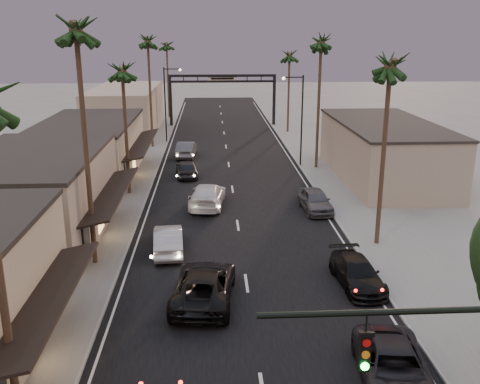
{
  "coord_description": "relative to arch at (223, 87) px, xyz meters",
  "views": [
    {
      "loc": [
        -1.79,
        -6.97,
        12.87
      ],
      "look_at": [
        0.14,
        27.77,
        2.5
      ],
      "focal_mm": 40.0,
      "sensor_mm": 36.0,
      "label": 1
    }
  ],
  "objects": [
    {
      "name": "ground",
      "position": [
        0.0,
        -30.0,
        -5.53
      ],
      "size": [
        200.0,
        200.0,
        0.0
      ],
      "primitive_type": "plane",
      "color": "slate",
      "rests_on": "ground"
    },
    {
      "name": "road",
      "position": [
        0.0,
        -25.0,
        -5.53
      ],
      "size": [
        14.0,
        120.0,
        0.02
      ],
      "primitive_type": "cube",
      "color": "black",
      "rests_on": "ground"
    },
    {
      "name": "sidewalk_left",
      "position": [
        -9.5,
        -18.0,
        -5.47
      ],
      "size": [
        5.0,
        92.0,
        0.12
      ],
      "primitive_type": "cube",
      "color": "slate",
      "rests_on": "ground"
    },
    {
      "name": "sidewalk_right",
      "position": [
        9.5,
        -18.0,
        -5.47
      ],
      "size": [
        5.0,
        92.0,
        0.12
      ],
      "primitive_type": "cube",
      "color": "slate",
      "rests_on": "ground"
    },
    {
      "name": "storefront_mid",
      "position": [
        -13.0,
        -44.0,
        -2.78
      ],
      "size": [
        8.0,
        14.0,
        5.5
      ],
      "primitive_type": "cube",
      "color": "gray",
      "rests_on": "ground"
    },
    {
      "name": "storefront_far",
      "position": [
        -13.0,
        -28.0,
        -3.03
      ],
      "size": [
        8.0,
        16.0,
        5.0
      ],
      "primitive_type": "cube",
      "color": "tan",
      "rests_on": "ground"
    },
    {
      "name": "storefront_dist",
      "position": [
        -13.0,
        -5.0,
        -2.53
      ],
      "size": [
        8.0,
        20.0,
        6.0
      ],
      "primitive_type": "cube",
      "color": "gray",
      "rests_on": "ground"
    },
    {
      "name": "building_right",
      "position": [
        14.0,
        -30.0,
        -3.03
      ],
      "size": [
        8.0,
        18.0,
        5.0
      ],
      "primitive_type": "cube",
      "color": "gray",
      "rests_on": "ground"
    },
    {
      "name": "arch",
      "position": [
        0.0,
        0.0,
        0.0
      ],
      "size": [
        15.2,
        0.4,
        7.27
      ],
      "color": "black",
      "rests_on": "ground"
    },
    {
      "name": "streetlight_right",
      "position": [
        6.92,
        -25.0,
        -0.2
      ],
      "size": [
        2.13,
        0.3,
        9.0
      ],
      "color": "black",
      "rests_on": "ground"
    },
    {
      "name": "streetlight_left",
      "position": [
        -6.92,
        -12.0,
        -0.2
      ],
      "size": [
        2.13,
        0.3,
        9.0
      ],
      "color": "black",
      "rests_on": "ground"
    },
    {
      "name": "palm_lb",
      "position": [
        -8.6,
        -48.0,
        7.85
      ],
      "size": [
        3.2,
        3.2,
        15.2
      ],
      "color": "#38281C",
      "rests_on": "ground"
    },
    {
      "name": "palm_lc",
      "position": [
        -8.6,
        -34.0,
        4.94
      ],
      "size": [
        3.2,
        3.2,
        12.2
      ],
      "color": "#38281C",
      "rests_on": "ground"
    },
    {
      "name": "palm_ld",
      "position": [
        -8.6,
        -15.0,
        6.88
      ],
      "size": [
        3.2,
        3.2,
        14.2
      ],
      "color": "#38281C",
      "rests_on": "ground"
    },
    {
      "name": "palm_ra",
      "position": [
        8.6,
        -46.0,
        5.91
      ],
      "size": [
        3.2,
        3.2,
        13.2
      ],
      "color": "#38281C",
      "rests_on": "ground"
    },
    {
      "name": "palm_rb",
      "position": [
        8.6,
        -26.0,
        6.88
      ],
      "size": [
        3.2,
        3.2,
        14.2
      ],
      "color": "#38281C",
      "rests_on": "ground"
    },
    {
      "name": "palm_rc",
      "position": [
        8.6,
        -6.0,
        4.94
      ],
      "size": [
        3.2,
        3.2,
        12.2
      ],
      "color": "#38281C",
      "rests_on": "ground"
    },
    {
      "name": "palm_far",
      "position": [
        -8.3,
        8.0,
        5.91
      ],
      "size": [
        3.2,
        3.2,
        13.2
      ],
      "color": "#38281C",
      "rests_on": "ground"
    },
    {
      "name": "oncoming_pickup",
      "position": [
        -2.24,
        -52.83,
        -4.67
      ],
      "size": [
        3.48,
        6.45,
        1.72
      ],
      "primitive_type": "imported",
      "rotation": [
        0.0,
        0.0,
        3.04
      ],
      "color": "black",
      "rests_on": "ground"
    },
    {
      "name": "oncoming_silver",
      "position": [
        -4.47,
        -46.47,
        -4.73
      ],
      "size": [
        2.07,
        4.98,
        1.6
      ],
      "primitive_type": "imported",
      "rotation": [
        0.0,
        0.0,
        3.22
      ],
      "color": "#A2A3A8",
      "rests_on": "ground"
    },
    {
      "name": "oncoming_white",
      "position": [
        -2.11,
        -37.52,
        -4.66
      ],
      "size": [
        3.12,
        6.26,
        1.75
      ],
      "primitive_type": "imported",
      "rotation": [
        0.0,
        0.0,
        3.03
      ],
      "color": "silver",
      "rests_on": "ground"
    },
    {
      "name": "oncoming_dgrey",
      "position": [
        -4.08,
        -28.56,
        -4.74
      ],
      "size": [
        2.35,
        4.82,
        1.58
      ],
      "primitive_type": "imported",
      "rotation": [
        0.0,
        0.0,
        3.25
      ],
      "color": "black",
      "rests_on": "ground"
    },
    {
      "name": "oncoming_grey_far",
      "position": [
        -4.45,
        -20.28,
        -4.68
      ],
      "size": [
        2.15,
        5.29,
        1.71
      ],
      "primitive_type": "imported",
      "rotation": [
        0.0,
        0.0,
        3.07
      ],
      "color": "#45454A",
      "rests_on": "ground"
    },
    {
      "name": "curbside_near",
      "position": [
        4.97,
        -59.95,
        -4.76
      ],
      "size": [
        3.21,
        5.82,
        1.54
      ],
      "primitive_type": "imported",
      "rotation": [
        0.0,
        0.0,
        -0.12
      ],
      "color": "black",
      "rests_on": "ground"
    },
    {
      "name": "curbside_black",
      "position": [
        5.82,
        -51.58,
        -4.81
      ],
      "size": [
        2.38,
        5.1,
        1.44
      ],
      "primitive_type": "imported",
      "rotation": [
        0.0,
        0.0,
        0.07
      ],
      "color": "black",
      "rests_on": "ground"
    },
    {
      "name": "curbside_grey",
      "position": [
        5.98,
        -39.1,
        -4.71
      ],
      "size": [
        2.28,
        4.96,
        1.65
      ],
      "primitive_type": "imported",
      "rotation": [
        0.0,
        0.0,
        0.07
      ],
      "color": "#454549",
      "rests_on": "ground"
    }
  ]
}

